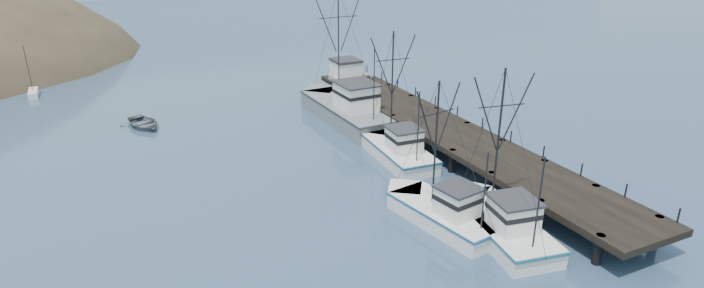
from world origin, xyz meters
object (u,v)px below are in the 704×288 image
(pier, at_px, (444,130))
(motorboat, at_px, (144,127))
(work_vessel, at_px, (346,108))
(trawler_near, at_px, (498,222))
(pickup_truck, at_px, (351,75))
(trawler_mid, at_px, (441,212))
(pier_shed, at_px, (346,71))
(trawler_far, at_px, (396,149))

(pier, distance_m, motorboat, 30.43)
(work_vessel, bearing_deg, motorboat, 160.59)
(trawler_near, relative_size, pickup_truck, 2.09)
(pier, height_order, trawler_mid, trawler_mid)
(trawler_near, bearing_deg, pickup_truck, 81.66)
(trawler_mid, xyz_separation_m, pier_shed, (6.75, 29.68, 2.60))
(trawler_mid, relative_size, motorboat, 1.96)
(trawler_mid, distance_m, pickup_truck, 30.65)
(work_vessel, height_order, pier_shed, work_vessel)
(pier, bearing_deg, trawler_near, -111.15)
(trawler_far, relative_size, pickup_truck, 2.09)
(pier, distance_m, trawler_far, 5.33)
(pickup_truck, bearing_deg, trawler_near, 169.36)
(trawler_mid, height_order, work_vessel, work_vessel)
(pier_shed, bearing_deg, pier, -85.24)
(motorboat, bearing_deg, pickup_truck, -15.69)
(trawler_mid, relative_size, work_vessel, 0.62)
(motorboat, bearing_deg, pier, -52.02)
(pier_shed, distance_m, motorboat, 23.25)
(trawler_mid, xyz_separation_m, motorboat, (-16.25, 29.65, -0.82))
(pier, relative_size, work_vessel, 2.65)
(pier, xyz_separation_m, trawler_mid, (-8.25, -11.68, -0.87))
(work_vessel, relative_size, pier_shed, 5.20)
(trawler_near, height_order, pier_shed, trawler_near)
(pier, relative_size, trawler_near, 3.87)
(trawler_near, xyz_separation_m, pier_shed, (4.10, 32.48, 2.60))
(pier, distance_m, pier_shed, 18.14)
(work_vessel, height_order, pickup_truck, work_vessel)
(pickup_truck, bearing_deg, work_vessel, 148.20)
(trawler_mid, distance_m, pier_shed, 30.55)
(pier_shed, height_order, pickup_truck, pier_shed)
(trawler_near, xyz_separation_m, pickup_truck, (4.76, 32.48, 1.94))
(pickup_truck, bearing_deg, pier, -179.62)
(trawler_far, bearing_deg, work_vessel, 87.64)
(trawler_near, distance_m, trawler_far, 14.23)
(pickup_truck, height_order, motorboat, pickup_truck)
(trawler_near, distance_m, trawler_mid, 3.85)
(pier, height_order, pier_shed, pier_shed)
(trawler_mid, bearing_deg, pickup_truck, 76.00)
(trawler_far, relative_size, pier_shed, 3.56)
(trawler_far, bearing_deg, trawler_near, -91.40)
(pier_shed, bearing_deg, trawler_near, -97.20)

